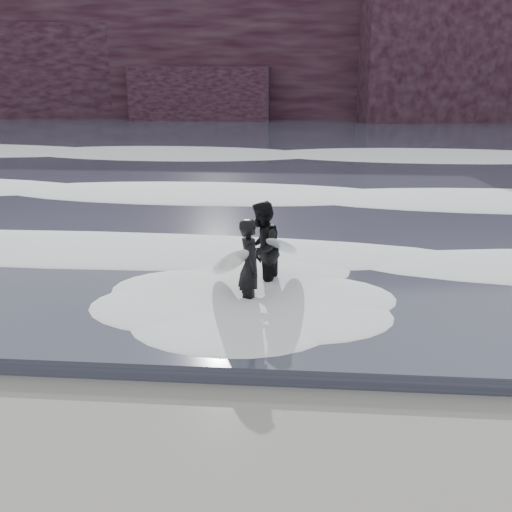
% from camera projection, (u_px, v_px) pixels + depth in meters
% --- Properties ---
extents(sea, '(90.00, 52.00, 0.30)m').
position_uv_depth(sea, '(310.00, 146.00, 34.33)').
color(sea, '#313343').
rests_on(sea, ground).
extents(headland, '(70.00, 9.00, 10.00)m').
position_uv_depth(headland, '(313.00, 52.00, 49.03)').
color(headland, black).
rests_on(headland, ground).
extents(foam_near, '(60.00, 3.20, 0.20)m').
position_uv_depth(foam_near, '(307.00, 249.00, 15.24)').
color(foam_near, white).
rests_on(foam_near, sea).
extents(foam_mid, '(60.00, 4.00, 0.24)m').
position_uv_depth(foam_mid, '(309.00, 189.00, 21.89)').
color(foam_mid, white).
rests_on(foam_mid, sea).
extents(foam_far, '(60.00, 4.80, 0.30)m').
position_uv_depth(foam_far, '(310.00, 151.00, 30.43)').
color(foam_far, white).
rests_on(foam_far, sea).
extents(surfer_left, '(1.31, 1.97, 1.87)m').
position_uv_depth(surfer_left, '(246.00, 266.00, 12.29)').
color(surfer_left, black).
rests_on(surfer_left, ground).
extents(surfer_right, '(1.31, 1.83, 2.00)m').
position_uv_depth(surfer_right, '(263.00, 249.00, 13.11)').
color(surfer_right, black).
rests_on(surfer_right, ground).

